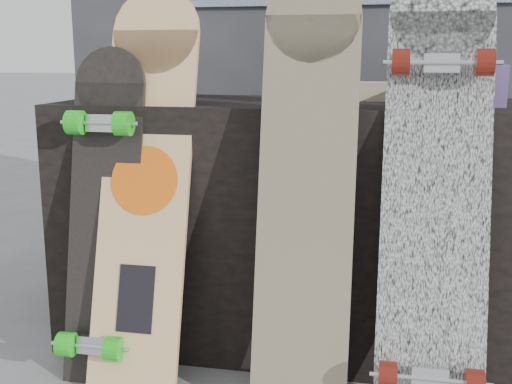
% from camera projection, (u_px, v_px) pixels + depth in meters
% --- Properties ---
extents(vendor_table, '(1.60, 0.60, 0.80)m').
position_uv_depth(vendor_table, '(310.00, 223.00, 2.13)').
color(vendor_table, black).
rests_on(vendor_table, ground).
extents(booth, '(2.40, 0.22, 2.20)m').
position_uv_depth(booth, '(336.00, 18.00, 2.79)').
color(booth, '#313035').
rests_on(booth, ground).
extents(merch_box_purple, '(0.18, 0.12, 0.10)m').
position_uv_depth(merch_box_purple, '(167.00, 83.00, 2.28)').
color(merch_box_purple, '#5F3F82').
rests_on(merch_box_purple, vendor_table).
extents(merch_box_small, '(0.14, 0.14, 0.12)m').
position_uv_depth(merch_box_small, '(479.00, 85.00, 1.87)').
color(merch_box_small, '#5F3F82').
rests_on(merch_box_small, vendor_table).
extents(merch_box_flat, '(0.22, 0.10, 0.06)m').
position_uv_depth(merch_box_flat, '(363.00, 91.00, 2.10)').
color(merch_box_flat, '#D1B78C').
rests_on(merch_box_flat, vendor_table).
extents(longboard_geisha, '(0.27, 0.36, 1.15)m').
position_uv_depth(longboard_geisha, '(146.00, 175.00, 1.86)').
color(longboard_geisha, beige).
rests_on(longboard_geisha, ground).
extents(longboard_celtic, '(0.26, 0.27, 1.18)m').
position_uv_depth(longboard_celtic, '(307.00, 178.00, 1.70)').
color(longboard_celtic, tan).
rests_on(longboard_celtic, ground).
extents(longboard_cascadia, '(0.28, 0.41, 1.20)m').
position_uv_depth(longboard_cascadia, '(436.00, 183.00, 1.66)').
color(longboard_cascadia, white).
rests_on(longboard_cascadia, ground).
extents(skateboard_dark, '(0.22, 0.29, 0.97)m').
position_uv_depth(skateboard_dark, '(103.00, 211.00, 1.87)').
color(skateboard_dark, black).
rests_on(skateboard_dark, ground).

